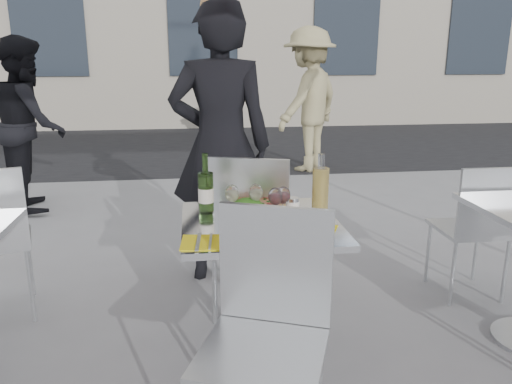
{
  "coord_description": "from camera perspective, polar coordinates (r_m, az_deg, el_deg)",
  "views": [
    {
      "loc": [
        -0.3,
        -2.17,
        1.49
      ],
      "look_at": [
        0.0,
        0.15,
        0.85
      ],
      "focal_mm": 35.0,
      "sensor_mm": 36.0,
      "label": 1
    }
  ],
  "objects": [
    {
      "name": "ground",
      "position": [
        2.65,
        0.44,
        -18.91
      ],
      "size": [
        80.0,
        80.0,
        0.0
      ],
      "primitive_type": "plane",
      "color": "gray"
    },
    {
      "name": "street_asphalt",
      "position": [
        8.8,
        -5.37,
        5.47
      ],
      "size": [
        24.0,
        5.0,
        0.0
      ],
      "primitive_type": "cube",
      "color": "black",
      "rests_on": "ground"
    },
    {
      "name": "main_table",
      "position": [
        2.39,
        0.47,
        -8.15
      ],
      "size": [
        0.72,
        0.72,
        0.75
      ],
      "color": "#B7BABF",
      "rests_on": "ground"
    },
    {
      "name": "chair_far",
      "position": [
        2.77,
        -0.57,
        -3.81
      ],
      "size": [
        0.57,
        0.58,
        0.99
      ],
      "rotation": [
        0.0,
        0.0,
        2.83
      ],
      "color": "silver",
      "rests_on": "ground"
    },
    {
      "name": "chair_near",
      "position": [
        1.88,
        1.4,
        -14.08
      ],
      "size": [
        0.57,
        0.58,
        0.96
      ],
      "rotation": [
        0.0,
        0.0,
        -0.38
      ],
      "color": "silver",
      "rests_on": "ground"
    },
    {
      "name": "side_chair_rfar",
      "position": [
        3.33,
        24.04,
        -3.07
      ],
      "size": [
        0.4,
        0.41,
        0.87
      ],
      "rotation": [
        0.0,
        0.0,
        3.12
      ],
      "color": "silver",
      "rests_on": "ground"
    },
    {
      "name": "woman_diner",
      "position": [
        3.29,
        -4.08,
        5.28
      ],
      "size": [
        0.71,
        0.51,
        1.84
      ],
      "primitive_type": "imported",
      "rotation": [
        0.0,
        0.0,
        3.04
      ],
      "color": "black",
      "rests_on": "ground"
    },
    {
      "name": "pedestrian_a",
      "position": [
        5.4,
        -24.43,
        7.02
      ],
      "size": [
        0.83,
        0.96,
        1.68
      ],
      "primitive_type": "imported",
      "rotation": [
        0.0,
        0.0,
        1.84
      ],
      "color": "black",
      "rests_on": "ground"
    },
    {
      "name": "pedestrian_b",
      "position": [
        6.69,
        6.04,
        10.39
      ],
      "size": [
        1.33,
        1.35,
        1.86
      ],
      "primitive_type": "imported",
      "rotation": [
        0.0,
        0.0,
        3.95
      ],
      "color": "tan",
      "rests_on": "ground"
    },
    {
      "name": "pizza_near",
      "position": [
        2.13,
        1.32,
        -4.75
      ],
      "size": [
        0.34,
        0.34,
        0.02
      ],
      "color": "tan",
      "rests_on": "main_table"
    },
    {
      "name": "pizza_far",
      "position": [
        2.52,
        0.36,
        -1.45
      ],
      "size": [
        0.31,
        0.31,
        0.03
      ],
      "color": "white",
      "rests_on": "main_table"
    },
    {
      "name": "salad_plate",
      "position": [
        2.38,
        -0.94,
        -1.9
      ],
      "size": [
        0.22,
        0.22,
        0.09
      ],
      "color": "white",
      "rests_on": "main_table"
    },
    {
      "name": "wine_bottle",
      "position": [
        2.42,
        -5.75,
        0.19
      ],
      "size": [
        0.07,
        0.08,
        0.29
      ],
      "color": "#32541F",
      "rests_on": "main_table"
    },
    {
      "name": "carafe",
      "position": [
        2.44,
        7.37,
        0.38
      ],
      "size": [
        0.08,
        0.08,
        0.29
      ],
      "color": "#D2B759",
      "rests_on": "main_table"
    },
    {
      "name": "sugar_shaker",
      "position": [
        2.33,
        4.18,
        -1.93
      ],
      "size": [
        0.06,
        0.06,
        0.11
      ],
      "color": "white",
      "rests_on": "main_table"
    },
    {
      "name": "wineglass_white_a",
      "position": [
        2.35,
        -2.75,
        -0.29
      ],
      "size": [
        0.07,
        0.07,
        0.16
      ],
      "color": "white",
      "rests_on": "main_table"
    },
    {
      "name": "wineglass_white_b",
      "position": [
        2.36,
        -0.04,
        -0.19
      ],
      "size": [
        0.07,
        0.07,
        0.16
      ],
      "color": "white",
      "rests_on": "main_table"
    },
    {
      "name": "wineglass_red_a",
      "position": [
        2.3,
        2.22,
        -0.66
      ],
      "size": [
        0.07,
        0.07,
        0.16
      ],
      "color": "white",
      "rests_on": "main_table"
    },
    {
      "name": "wineglass_red_b",
      "position": [
        2.32,
        3.12,
        -0.51
      ],
      "size": [
        0.07,
        0.07,
        0.16
      ],
      "color": "white",
      "rests_on": "main_table"
    },
    {
      "name": "napkin_left",
      "position": [
        2.07,
        -6.07,
        -5.71
      ],
      "size": [
        0.19,
        0.2,
        0.01
      ],
      "rotation": [
        0.0,
        0.0,
        -0.08
      ],
      "color": "yellow",
      "rests_on": "main_table"
    },
    {
      "name": "napkin_right",
      "position": [
        2.21,
        6.69,
        -4.28
      ],
      "size": [
        0.24,
        0.24,
        0.01
      ],
      "rotation": [
        0.0,
        0.0,
        -0.45
      ],
      "color": "yellow",
      "rests_on": "main_table"
    }
  ]
}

